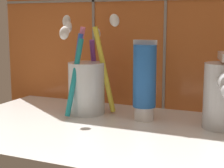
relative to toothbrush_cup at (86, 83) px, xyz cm
name	(u,v)px	position (x,y,z in cm)	size (l,w,h in cm)	color
sink_counter	(125,136)	(10.26, -6.73, -6.50)	(58.63, 32.48, 2.00)	silver
toothbrush_cup	(86,83)	(0.00, 0.00, 0.00)	(11.97, 13.68, 17.80)	silver
toothpaste_tube	(145,81)	(11.00, -0.12, 1.12)	(4.04, 3.85, 13.42)	white
sink_faucet	(223,93)	(23.75, -0.46, 0.10)	(5.88, 10.48, 11.78)	silver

